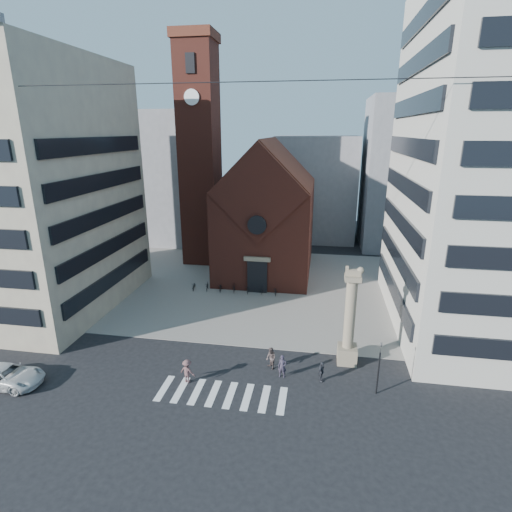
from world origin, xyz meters
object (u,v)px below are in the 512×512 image
(white_car, at_px, (7,376))
(pedestrian_2, at_px, (321,372))
(traffic_light, at_px, (379,367))
(pedestrian_0, at_px, (282,366))
(lion_column, at_px, (349,326))
(pedestrian_1, at_px, (271,358))
(scooter_0, at_px, (194,286))

(white_car, height_order, pedestrian_2, pedestrian_2)
(traffic_light, height_order, white_car, traffic_light)
(pedestrian_0, bearing_deg, traffic_light, -2.84)
(traffic_light, height_order, pedestrian_2, traffic_light)
(lion_column, xyz_separation_m, pedestrian_1, (-6.26, -2.01, -2.51))
(pedestrian_2, bearing_deg, white_car, 124.55)
(traffic_light, bearing_deg, pedestrian_0, 172.46)
(lion_column, distance_m, pedestrian_1, 7.04)
(lion_column, height_order, pedestrian_1, lion_column)
(traffic_light, height_order, scooter_0, traffic_light)
(white_car, bearing_deg, scooter_0, -20.50)
(pedestrian_1, bearing_deg, pedestrian_0, 8.22)
(traffic_light, bearing_deg, pedestrian_2, 167.65)
(white_car, height_order, pedestrian_1, pedestrian_1)
(pedestrian_1, bearing_deg, pedestrian_2, 38.24)
(white_car, distance_m, pedestrian_2, 24.46)
(lion_column, xyz_separation_m, traffic_light, (1.99, -4.00, -1.17))
(scooter_0, bearing_deg, pedestrian_1, -63.09)
(lion_column, distance_m, pedestrian_2, 4.57)
(pedestrian_0, relative_size, pedestrian_1, 1.01)
(white_car, bearing_deg, pedestrian_1, -73.49)
(traffic_light, xyz_separation_m, pedestrian_0, (-7.20, 0.95, -1.33))
(pedestrian_0, xyz_separation_m, pedestrian_2, (3.08, -0.05, -0.10))
(lion_column, relative_size, scooter_0, 5.18)
(lion_column, distance_m, white_car, 27.38)
(pedestrian_1, bearing_deg, scooter_0, 179.88)
(pedestrian_2, bearing_deg, lion_column, -10.52)
(pedestrian_2, bearing_deg, pedestrian_1, 99.29)
(white_car, relative_size, scooter_0, 3.37)
(pedestrian_0, bearing_deg, white_car, -163.14)
(lion_column, bearing_deg, white_car, -163.89)
(lion_column, relative_size, traffic_light, 2.02)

